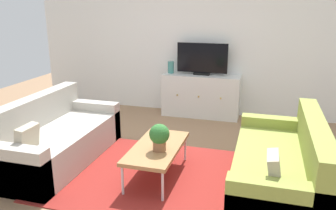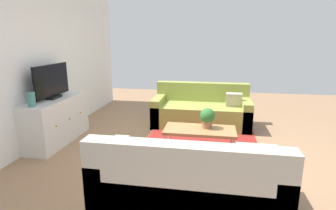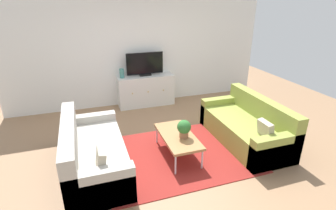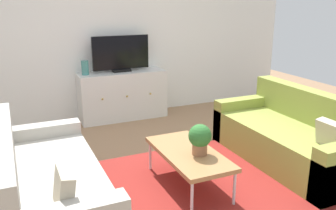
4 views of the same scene
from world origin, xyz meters
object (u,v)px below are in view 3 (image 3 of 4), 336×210
(couch_left_side, at_px, (90,155))
(coffee_table, at_px, (178,137))
(flat_screen_tv, at_px, (145,64))
(glass_vase, at_px, (122,73))
(couch_right_side, at_px, (248,127))
(tv_console, at_px, (146,90))
(potted_plant, at_px, (184,128))

(couch_left_side, bearing_deg, coffee_table, -1.64)
(coffee_table, distance_m, flat_screen_tv, 2.53)
(glass_vase, bearing_deg, coffee_table, -78.05)
(couch_right_side, height_order, glass_vase, glass_vase)
(glass_vase, bearing_deg, tv_console, -0.00)
(couch_right_side, relative_size, tv_console, 1.39)
(couch_left_side, distance_m, coffee_table, 1.45)
(tv_console, height_order, glass_vase, glass_vase)
(couch_left_side, distance_m, potted_plant, 1.54)
(couch_right_side, distance_m, glass_vase, 3.12)
(couch_left_side, relative_size, coffee_table, 1.76)
(coffee_table, distance_m, potted_plant, 0.24)
(potted_plant, bearing_deg, couch_right_side, 6.20)
(coffee_table, bearing_deg, flat_screen_tv, 88.61)
(coffee_table, height_order, tv_console, tv_console)
(flat_screen_tv, bearing_deg, tv_console, -90.00)
(couch_left_side, xyz_separation_m, glass_vase, (0.93, 2.37, 0.59))
(tv_console, bearing_deg, potted_plant, -89.85)
(couch_left_side, distance_m, couch_right_side, 2.87)
(couch_right_side, xyz_separation_m, tv_console, (-1.37, 2.37, 0.10))
(tv_console, distance_m, glass_vase, 0.75)
(tv_console, relative_size, glass_vase, 6.34)
(couch_left_side, xyz_separation_m, flat_screen_tv, (1.50, 2.39, 0.76))
(couch_left_side, xyz_separation_m, coffee_table, (1.44, -0.04, 0.08))
(couch_right_side, height_order, flat_screen_tv, flat_screen_tv)
(couch_right_side, xyz_separation_m, glass_vase, (-1.94, 2.37, 0.59))
(tv_console, height_order, flat_screen_tv, flat_screen_tv)
(couch_left_side, distance_m, flat_screen_tv, 2.93)
(potted_plant, bearing_deg, glass_vase, 102.88)
(couch_left_side, relative_size, tv_console, 1.39)
(couch_left_side, relative_size, glass_vase, 8.78)
(flat_screen_tv, height_order, glass_vase, flat_screen_tv)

